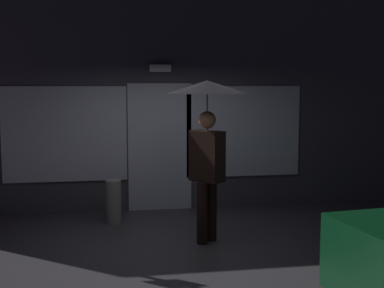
{
  "coord_description": "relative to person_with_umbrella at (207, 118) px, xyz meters",
  "views": [
    {
      "loc": [
        -1.01,
        -6.77,
        2.17
      ],
      "look_at": [
        0.21,
        0.15,
        1.38
      ],
      "focal_mm": 48.93,
      "sensor_mm": 36.0,
      "label": 1
    }
  ],
  "objects": [
    {
      "name": "building_facade",
      "position": [
        -0.42,
        2.19,
        0.19
      ],
      "size": [
        9.39,
        0.48,
        3.87
      ],
      "color": "#4C4C56",
      "rests_on": "ground"
    },
    {
      "name": "person_with_umbrella",
      "position": [
        0.0,
        0.0,
        0.0
      ],
      "size": [
        1.12,
        1.12,
        2.23
      ],
      "rotation": [
        0.0,
        0.0,
        -0.89
      ],
      "color": "black",
      "rests_on": "ground"
    },
    {
      "name": "ground_plane",
      "position": [
        -0.42,
        -0.15,
        -1.73
      ],
      "size": [
        18.0,
        18.0,
        0.0
      ],
      "primitive_type": "plane",
      "color": "#423F44"
    },
    {
      "name": "sidewalk_bollard",
      "position": [
        -1.25,
        1.25,
        -1.38
      ],
      "size": [
        0.25,
        0.25,
        0.68
      ],
      "primitive_type": "cylinder",
      "color": "#9E998E",
      "rests_on": "ground"
    }
  ]
}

